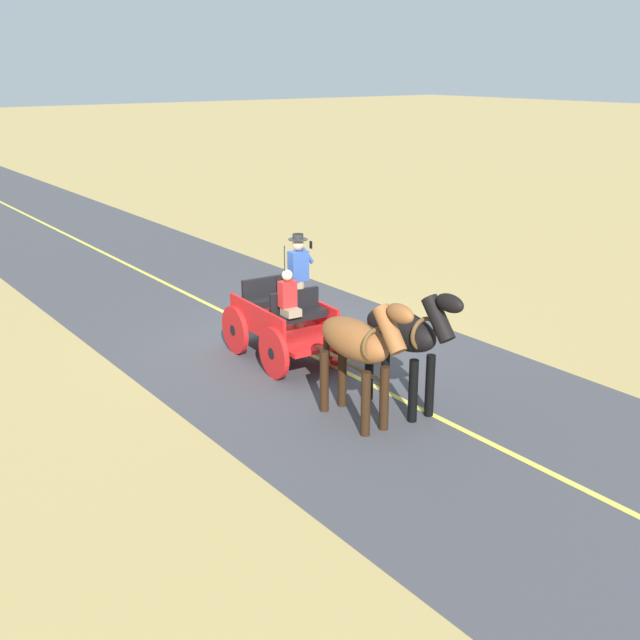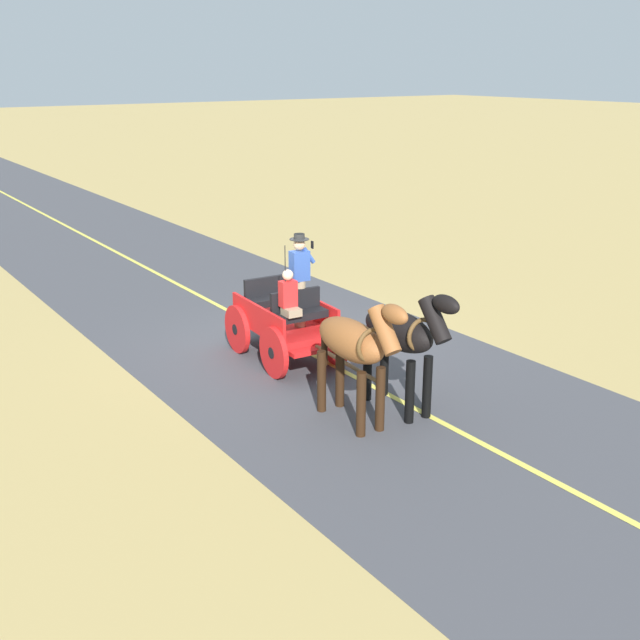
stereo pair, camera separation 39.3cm
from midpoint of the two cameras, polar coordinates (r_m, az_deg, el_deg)
name	(u,v)px [view 2 (the right image)]	position (r m, az deg, el deg)	size (l,w,h in m)	color
ground_plane	(293,345)	(15.91, -1.27, -1.84)	(200.00, 200.00, 0.00)	tan
road_surface	(293,345)	(15.91, -1.27, -1.83)	(6.66, 160.00, 0.01)	#424247
road_centre_stripe	(293,345)	(15.91, -1.27, -1.81)	(0.12, 160.00, 0.00)	#DBCC4C
horse_drawn_carriage	(287,319)	(14.89, -1.68, 0.06)	(1.54, 4.52, 2.50)	red
horse_near_side	(403,335)	(12.58, 6.94, -1.07)	(0.56, 2.13, 2.21)	black
horse_off_side	(355,345)	(12.07, 3.50, -1.82)	(0.59, 2.13, 2.21)	brown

